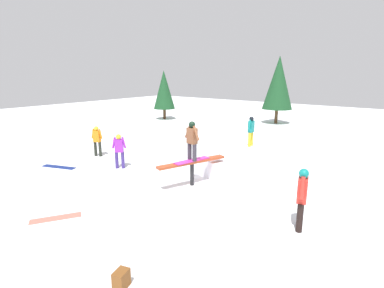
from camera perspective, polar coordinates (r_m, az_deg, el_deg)
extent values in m
plane|color=white|center=(10.65, 0.00, -7.81)|extent=(60.00, 60.00, 0.00)
cylinder|color=black|center=(10.51, 0.00, -5.76)|extent=(0.14, 0.14, 0.81)
cube|color=#A53F1E|center=(10.37, 0.00, -3.44)|extent=(2.59, 1.15, 0.08)
cube|color=white|center=(11.53, 7.32, -4.48)|extent=(2.20, 2.01, 0.67)
cube|color=#CC2EA2|center=(10.35, 0.00, -3.15)|extent=(1.42, 0.62, 0.03)
cylinder|color=#322F38|center=(10.37, -0.47, -1.34)|extent=(0.15, 0.15, 0.59)
cylinder|color=#322F38|center=(10.17, 0.48, -1.65)|extent=(0.15, 0.15, 0.59)
cube|color=brown|center=(10.14, 0.00, 1.58)|extent=(0.30, 0.39, 0.54)
cylinder|color=brown|center=(10.28, -0.76, 2.44)|extent=(0.16, 0.32, 0.49)
cylinder|color=brown|center=(9.95, 0.78, 2.06)|extent=(0.16, 0.32, 0.49)
sphere|color=black|center=(10.07, 0.00, 3.71)|extent=(0.22, 0.22, 0.22)
cylinder|color=gold|center=(16.19, 10.90, 0.81)|extent=(0.15, 0.15, 0.76)
cylinder|color=gold|center=(16.45, 11.29, 0.99)|extent=(0.15, 0.15, 0.76)
cube|color=teal|center=(16.19, 11.20, 3.26)|extent=(0.38, 0.25, 0.60)
cylinder|color=teal|center=(15.96, 10.91, 3.62)|extent=(0.23, 0.11, 0.53)
cylinder|color=teal|center=(16.37, 11.53, 3.84)|extent=(0.23, 0.11, 0.53)
sphere|color=black|center=(16.12, 11.27, 4.72)|extent=(0.23, 0.23, 0.23)
cylinder|color=#252920|center=(14.88, -17.90, -0.86)|extent=(0.13, 0.13, 0.69)
cylinder|color=#252920|center=(14.75, -17.10, -0.93)|extent=(0.13, 0.13, 0.69)
cube|color=orange|center=(14.68, -17.67, 1.43)|extent=(0.30, 0.37, 0.53)
cylinder|color=orange|center=(14.77, -18.35, 1.93)|extent=(0.14, 0.19, 0.47)
cylinder|color=orange|center=(14.55, -17.05, 1.85)|extent=(0.14, 0.19, 0.47)
sphere|color=yellow|center=(14.61, -17.78, 2.85)|extent=(0.21, 0.21, 0.21)
cylinder|color=black|center=(8.32, 19.94, -12.21)|extent=(0.16, 0.16, 0.75)
cylinder|color=black|center=(8.06, 19.84, -13.08)|extent=(0.16, 0.16, 0.75)
cube|color=red|center=(7.92, 20.29, -8.21)|extent=(0.42, 0.32, 0.61)
cylinder|color=red|center=(8.10, 20.44, -6.72)|extent=(0.27, 0.16, 0.55)
cylinder|color=red|center=(7.65, 20.29, -7.88)|extent=(0.27, 0.16, 0.55)
sphere|color=#138882|center=(7.78, 20.54, -5.30)|extent=(0.24, 0.24, 0.24)
cylinder|color=navy|center=(12.73, -14.14, -2.99)|extent=(0.13, 0.13, 0.69)
cylinder|color=navy|center=(12.68, -13.03, -2.99)|extent=(0.13, 0.13, 0.69)
cube|color=purple|center=(12.55, -13.74, -0.30)|extent=(0.36, 0.37, 0.54)
cylinder|color=purple|center=(12.56, -14.67, 0.23)|extent=(0.18, 0.19, 0.47)
cylinder|color=purple|center=(12.48, -12.86, 0.25)|extent=(0.18, 0.19, 0.47)
sphere|color=yellow|center=(12.47, -13.83, 1.36)|extent=(0.21, 0.21, 0.21)
cube|color=#E16E5C|center=(9.16, -24.52, -12.73)|extent=(1.26, 0.91, 0.02)
cube|color=navy|center=(13.74, -24.02, -4.02)|extent=(0.78, 1.53, 0.02)
cube|color=brown|center=(6.17, -13.31, -23.78)|extent=(0.35, 0.29, 0.34)
cylinder|color=#4C331E|center=(24.18, 15.74, 5.13)|extent=(0.24, 0.24, 1.12)
cone|color=#194723|center=(23.97, 16.14, 11.17)|extent=(2.24, 2.24, 3.98)
cylinder|color=#4C331E|center=(25.58, -5.25, 5.75)|extent=(0.24, 0.24, 0.89)
cone|color=#194723|center=(25.39, -5.35, 10.27)|extent=(1.78, 1.78, 3.15)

